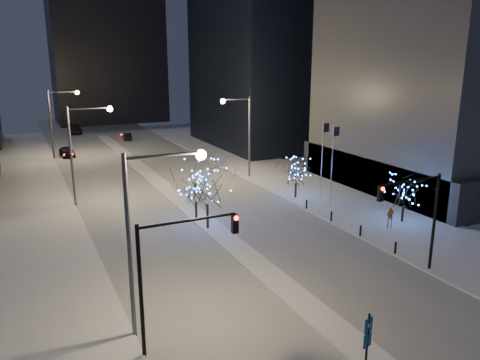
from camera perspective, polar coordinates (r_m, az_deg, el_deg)
ground at (r=28.90m, az=8.76°, el=-15.51°), size 160.00×160.00×0.00m
road at (r=59.05m, az=-10.66°, el=0.27°), size 20.00×130.00×0.02m
median at (r=54.37m, az=-9.27°, el=-0.84°), size 2.00×80.00×0.15m
east_sidewalk at (r=52.05m, az=10.06°, el=-1.58°), size 10.00×90.00×0.15m
west_sidewalk at (r=42.87m, az=-23.57°, el=-6.19°), size 8.00×90.00×0.15m
midrise_block at (r=61.86m, az=26.78°, el=13.68°), size 30.00×22.00×30.00m
plinth at (r=63.10m, az=25.43°, el=1.87°), size 30.00×24.00×4.00m
horizon_block at (r=114.43m, az=-16.07°, el=17.43°), size 24.00×14.00×42.00m
street_lamp_w_near at (r=24.40m, az=-11.09°, el=-4.62°), size 4.40×0.56×10.00m
street_lamp_w_mid at (r=48.37m, az=-18.77°, el=4.44°), size 4.40×0.56×10.00m
street_lamp_w_far at (r=73.04m, az=-21.34°, el=7.44°), size 4.40×0.56×10.00m
street_lamp_east at (r=56.64m, az=0.33°, el=6.57°), size 3.90×0.56×10.00m
traffic_signal_west at (r=23.37m, az=-8.40°, el=-9.98°), size 5.26×0.43×7.00m
traffic_signal_east at (r=33.18m, az=20.99°, el=-3.30°), size 5.26×0.43×7.00m
flagpoles at (r=47.82m, az=10.63°, el=2.79°), size 1.35×2.60×8.00m
bollards at (r=41.54m, az=12.70°, el=-5.17°), size 0.16×12.16×0.90m
car_near at (r=75.09m, az=-20.35°, el=3.25°), size 2.20×4.57×1.50m
car_mid at (r=87.58m, az=-13.63°, el=5.20°), size 1.75×4.01×1.28m
car_far at (r=97.65m, az=-19.39°, el=5.81°), size 2.51×5.48×1.55m
holiday_tree_median_near at (r=39.64m, az=-4.05°, el=-0.56°), size 5.50×5.50×6.00m
holiday_tree_median_far at (r=42.44m, az=-5.43°, el=-1.01°), size 3.90×3.90×4.39m
holiday_tree_plaza_near at (r=43.98m, az=19.43°, el=-1.35°), size 3.82×3.82×4.45m
holiday_tree_plaza_far at (r=49.08m, az=6.86°, el=1.01°), size 3.82×3.82×4.30m
wayfinding_sign at (r=23.64m, az=15.30°, el=-17.96°), size 0.55×0.22×3.10m
construction_sign at (r=42.37m, az=17.84°, el=-4.12°), size 1.12×0.41×1.92m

